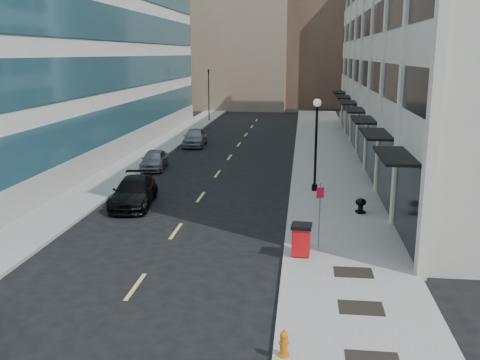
% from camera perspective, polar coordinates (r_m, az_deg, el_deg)
% --- Properties ---
extents(ground, '(160.00, 160.00, 0.00)m').
position_cam_1_polar(ground, '(17.58, -13.11, -13.73)').
color(ground, black).
rests_on(ground, ground).
extents(sidewalk_right, '(5.00, 80.00, 0.15)m').
position_cam_1_polar(sidewalk_right, '(35.58, 9.59, 0.46)').
color(sidewalk_right, gray).
rests_on(sidewalk_right, ground).
extents(sidewalk_left, '(3.00, 80.00, 0.15)m').
position_cam_1_polar(sidewalk_left, '(37.55, -12.26, 1.01)').
color(sidewalk_left, gray).
rests_on(sidewalk_left, ground).
extents(building_right, '(15.30, 46.50, 18.25)m').
position_cam_1_polar(building_right, '(43.17, 22.61, 13.81)').
color(building_right, beige).
rests_on(building_right, ground).
extents(building_left, '(16.14, 46.00, 20.00)m').
position_cam_1_polar(building_left, '(46.97, -21.38, 15.02)').
color(building_left, silver).
rests_on(building_left, ground).
extents(skyline_tan_near, '(14.00, 18.00, 28.00)m').
position_cam_1_polar(skyline_tan_near, '(83.44, 0.11, 17.54)').
color(skyline_tan_near, '#89735A').
rests_on(skyline_tan_near, ground).
extents(skyline_tan_far, '(12.00, 14.00, 22.00)m').
position_cam_1_polar(skyline_tan_far, '(94.77, -5.39, 15.17)').
color(skyline_tan_far, '#89735A').
rests_on(skyline_tan_far, ground).
extents(skyline_stone, '(10.00, 14.00, 20.00)m').
position_cam_1_polar(skyline_stone, '(81.63, 15.98, 14.33)').
color(skyline_stone, beige).
rests_on(skyline_stone, ground).
extents(grate_mid, '(1.40, 1.00, 0.01)m').
position_cam_1_polar(grate_mid, '(17.58, 12.79, -13.15)').
color(grate_mid, black).
rests_on(grate_mid, sidewalk_right).
extents(grate_far, '(1.40, 1.00, 0.01)m').
position_cam_1_polar(grate_far, '(20.12, 11.99, -9.61)').
color(grate_far, black).
rests_on(grate_far, sidewalk_right).
extents(road_centerline, '(0.15, 68.20, 0.01)m').
position_cam_1_polar(road_centerline, '(33.12, -3.24, -0.46)').
color(road_centerline, '#D8CC4C').
rests_on(road_centerline, ground).
extents(traffic_signal, '(0.66, 0.66, 6.98)m').
position_cam_1_polar(traffic_signal, '(63.68, -3.38, 11.37)').
color(traffic_signal, black).
rests_on(traffic_signal, ground).
extents(car_black_pickup, '(2.62, 5.22, 1.45)m').
position_cam_1_polar(car_black_pickup, '(28.95, -11.25, -1.26)').
color(car_black_pickup, black).
rests_on(car_black_pickup, ground).
extents(car_silver_sedan, '(1.96, 4.09, 1.35)m').
position_cam_1_polar(car_silver_sedan, '(37.81, -9.15, 2.16)').
color(car_silver_sedan, gray).
rests_on(car_silver_sedan, ground).
extents(car_grey_sedan, '(2.07, 4.62, 1.54)m').
position_cam_1_polar(car_grey_sedan, '(46.91, -4.84, 4.56)').
color(car_grey_sedan, gray).
rests_on(car_grey_sedan, ground).
extents(fire_hydrant, '(0.30, 0.30, 0.74)m').
position_cam_1_polar(fire_hydrant, '(14.66, 4.71, -16.97)').
color(fire_hydrant, orange).
rests_on(fire_hydrant, sidewalk_right).
extents(trash_bin, '(0.84, 0.91, 1.28)m').
position_cam_1_polar(trash_bin, '(21.16, 6.55, -6.24)').
color(trash_bin, red).
rests_on(trash_bin, sidewalk_right).
extents(lamppost, '(0.45, 0.45, 5.41)m').
position_cam_1_polar(lamppost, '(30.68, 8.13, 4.65)').
color(lamppost, black).
rests_on(lamppost, sidewalk_right).
extents(sign_post, '(0.30, 0.15, 2.72)m').
position_cam_1_polar(sign_post, '(21.77, 8.50, -2.88)').
color(sign_post, slate).
rests_on(sign_post, sidewalk_right).
extents(urn_planter, '(0.54, 0.54, 0.74)m').
position_cam_1_polar(urn_planter, '(27.25, 12.75, -2.53)').
color(urn_planter, black).
rests_on(urn_planter, sidewalk_right).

